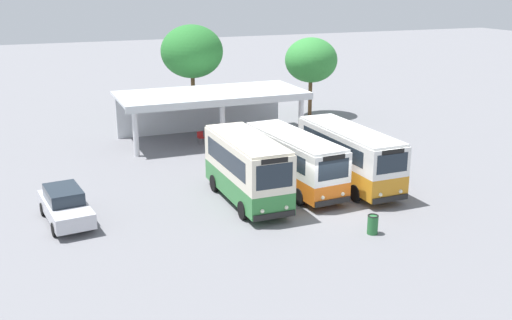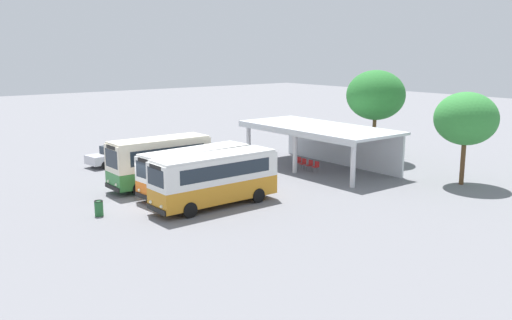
% 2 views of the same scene
% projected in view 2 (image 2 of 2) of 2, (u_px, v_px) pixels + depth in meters
% --- Properties ---
extents(ground_plane, '(180.00, 180.00, 0.00)m').
position_uv_depth(ground_plane, '(147.00, 204.00, 33.54)').
color(ground_plane, slate).
extents(city_bus_nearest_orange, '(2.36, 7.07, 3.39)m').
position_uv_depth(city_bus_nearest_orange, '(160.00, 161.00, 37.29)').
color(city_bus_nearest_orange, black).
rests_on(city_bus_nearest_orange, ground).
extents(city_bus_second_in_row, '(2.74, 7.96, 3.00)m').
position_uv_depth(city_bus_second_in_row, '(196.00, 169.00, 35.53)').
color(city_bus_second_in_row, black).
rests_on(city_bus_second_in_row, ground).
extents(city_bus_middle_cream, '(2.41, 8.14, 3.19)m').
position_uv_depth(city_bus_middle_cream, '(215.00, 178.00, 32.78)').
color(city_bus_middle_cream, black).
rests_on(city_bus_middle_cream, ground).
extents(parked_car_flank, '(2.28, 4.71, 1.62)m').
position_uv_depth(parked_car_flank, '(115.00, 155.00, 44.77)').
color(parked_car_flank, black).
rests_on(parked_car_flank, ground).
extents(terminal_canopy, '(13.07, 5.88, 3.40)m').
position_uv_depth(terminal_canopy, '(324.00, 135.00, 43.50)').
color(terminal_canopy, silver).
rests_on(terminal_canopy, ground).
extents(waiting_chair_end_by_column, '(0.46, 0.46, 0.86)m').
position_uv_depth(waiting_chair_end_by_column, '(298.00, 161.00, 43.81)').
color(waiting_chair_end_by_column, slate).
rests_on(waiting_chair_end_by_column, ground).
extents(waiting_chair_second_from_end, '(0.46, 0.46, 0.86)m').
position_uv_depth(waiting_chair_second_from_end, '(303.00, 163.00, 43.18)').
color(waiting_chair_second_from_end, slate).
rests_on(waiting_chair_second_from_end, ground).
extents(waiting_chair_middle_seat, '(0.46, 0.46, 0.86)m').
position_uv_depth(waiting_chair_middle_seat, '(310.00, 164.00, 42.63)').
color(waiting_chair_middle_seat, slate).
rests_on(waiting_chair_middle_seat, ground).
extents(waiting_chair_fourth_seat, '(0.46, 0.46, 0.86)m').
position_uv_depth(waiting_chair_fourth_seat, '(316.00, 166.00, 42.06)').
color(waiting_chair_fourth_seat, slate).
rests_on(waiting_chair_fourth_seat, ground).
extents(roadside_tree_behind_canopy, '(4.90, 4.90, 7.63)m').
position_uv_depth(roadside_tree_behind_canopy, '(376.00, 95.00, 45.92)').
color(roadside_tree_behind_canopy, brown).
rests_on(roadside_tree_behind_canopy, ground).
extents(roadside_tree_east_of_canopy, '(4.30, 4.30, 6.47)m').
position_uv_depth(roadside_tree_east_of_canopy, '(466.00, 119.00, 37.58)').
color(roadside_tree_east_of_canopy, brown).
rests_on(roadside_tree_east_of_canopy, ground).
extents(litter_bin_apron, '(0.49, 0.49, 0.90)m').
position_uv_depth(litter_bin_apron, '(99.00, 208.00, 31.09)').
color(litter_bin_apron, '#266633').
rests_on(litter_bin_apron, ground).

